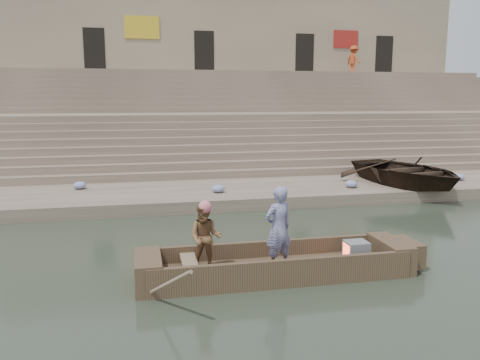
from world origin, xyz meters
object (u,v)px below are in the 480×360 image
object	(u,v)px
standing_man	(278,228)
rowing_man	(205,238)
television	(356,251)
beached_rowboat	(406,171)
main_rowboat	(276,271)
pedestrian	(354,60)

from	to	relation	value
standing_man	rowing_man	distance (m)	1.45
television	beached_rowboat	size ratio (longest dim) A/B	0.09
main_rowboat	beached_rowboat	xyz separation A→B (m)	(6.98, 6.86, 0.80)
standing_man	rowing_man	size ratio (longest dim) A/B	1.25
main_rowboat	standing_man	distance (m)	0.97
rowing_man	beached_rowboat	world-z (taller)	rowing_man
main_rowboat	standing_man	size ratio (longest dim) A/B	2.97
beached_rowboat	standing_man	bearing A→B (deg)	-145.55
television	beached_rowboat	world-z (taller)	beached_rowboat
main_rowboat	pedestrian	bearing A→B (deg)	61.90
standing_man	beached_rowboat	world-z (taller)	standing_man
beached_rowboat	rowing_man	bearing A→B (deg)	-151.66
television	pedestrian	size ratio (longest dim) A/B	0.25
pedestrian	rowing_man	bearing A→B (deg)	131.50
rowing_man	beached_rowboat	xyz separation A→B (m)	(8.41, 6.83, 0.02)
rowing_man	beached_rowboat	distance (m)	10.84
main_rowboat	television	bearing A→B (deg)	0.00
television	beached_rowboat	distance (m)	8.64
main_rowboat	television	world-z (taller)	television
pedestrian	main_rowboat	bearing A→B (deg)	134.31
beached_rowboat	pedestrian	world-z (taller)	pedestrian
rowing_man	beached_rowboat	size ratio (longest dim) A/B	0.27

